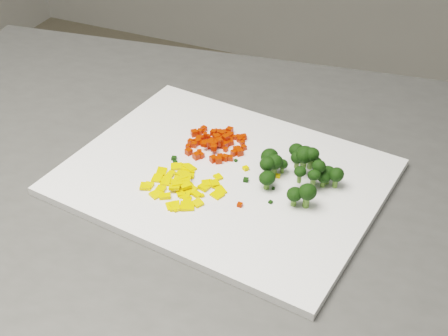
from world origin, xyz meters
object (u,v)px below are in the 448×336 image
at_px(carrot_pile, 215,138).
at_px(broccoli_pile, 300,168).
at_px(pepper_pile, 185,180).
at_px(cutting_board, 224,177).

height_order(carrot_pile, broccoli_pile, broccoli_pile).
bearing_deg(pepper_pile, carrot_pile, 90.80).
distance_m(cutting_board, pepper_pile, 0.06).
relative_size(carrot_pile, pepper_pile, 0.86).
xyz_separation_m(carrot_pile, pepper_pile, (0.00, -0.10, -0.01)).
relative_size(carrot_pile, broccoli_pile, 0.83).
height_order(pepper_pile, broccoli_pile, broccoli_pile).
bearing_deg(carrot_pile, broccoli_pile, -14.69).
relative_size(cutting_board, carrot_pile, 4.50).
distance_m(cutting_board, carrot_pile, 0.08).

